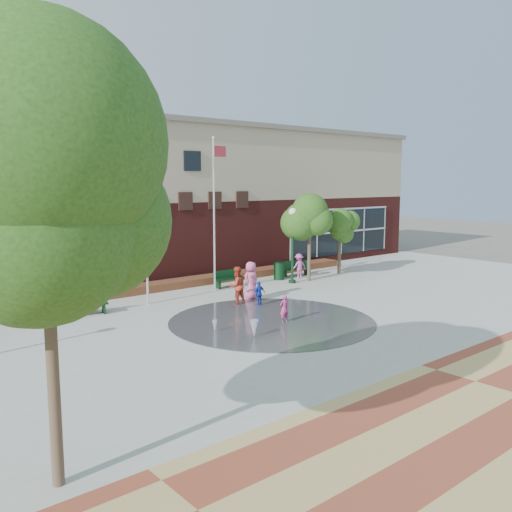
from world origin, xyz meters
TOP-DOWN VIEW (x-y plane):
  - ground at (0.00, 0.00)m, footprint 120.00×120.00m
  - plaza_concrete at (0.00, 4.00)m, footprint 46.00×18.00m
  - splash_pad at (0.00, 3.00)m, footprint 8.40×8.40m
  - library_building at (0.00, 17.48)m, footprint 44.40×10.40m
  - flower_bed at (0.00, 11.60)m, footprint 26.00×1.20m
  - flagpole_left at (-2.30, 9.05)m, footprint 1.04×0.37m
  - flagpole_right at (1.97, 9.66)m, footprint 0.97×0.23m
  - lamp_right at (6.46, 8.54)m, footprint 0.45×0.45m
  - bench_left at (-5.46, 8.85)m, footprint 1.97×0.89m
  - bench_mid at (3.05, 9.90)m, footprint 1.83×0.51m
  - bench_right at (8.19, 10.06)m, footprint 1.90×0.90m
  - trash_can at (6.61, 9.80)m, footprint 0.66×0.66m
  - tree_big_left at (-11.06, -3.40)m, footprint 5.25×5.25m
  - tree_mid at (7.68, 8.43)m, footprint 2.81×2.81m
  - tree_small_right at (10.88, 8.96)m, footprint 2.34×2.34m
  - water_jet_a at (-2.04, 1.68)m, footprint 0.33×0.33m
  - water_jet_b at (-2.74, 3.17)m, footprint 0.20×0.20m
  - child_splash at (0.27, 2.56)m, footprint 0.43×0.29m
  - adult_red at (0.81, 6.36)m, footprint 0.87×0.68m
  - adult_pink at (2.03, 6.80)m, footprint 0.94×0.65m
  - child_blue at (1.44, 5.50)m, footprint 0.67×0.28m
  - person_bench at (7.83, 9.40)m, footprint 1.03×0.71m

SIDE VIEW (x-z plane):
  - ground at x=0.00m, z-range 0.00..0.00m
  - flower_bed at x=0.00m, z-range -0.20..0.20m
  - water_jet_a at x=-2.04m, z-range -0.32..0.32m
  - water_jet_b at x=-2.74m, z-range -0.22..0.22m
  - plaza_concrete at x=0.00m, z-range 0.00..0.01m
  - splash_pad at x=0.00m, z-range 0.00..0.01m
  - bench_mid at x=3.05m, z-range -0.16..0.76m
  - bench_right at x=8.19m, z-range -0.16..0.76m
  - bench_left at x=-5.46m, z-range -0.17..0.79m
  - trash_can at x=6.61m, z-range 0.01..1.09m
  - child_blue at x=1.44m, z-range 0.00..1.15m
  - child_splash at x=0.27m, z-range 0.00..1.15m
  - person_bench at x=7.83m, z-range 0.00..1.46m
  - adult_red at x=0.81m, z-range 0.00..1.79m
  - adult_pink at x=2.03m, z-range 0.00..1.85m
  - lamp_right at x=6.46m, z-range 0.51..4.73m
  - tree_small_right at x=10.88m, z-range 0.92..4.91m
  - tree_mid at x=7.68m, z-range 1.08..5.83m
  - flagpole_right at x=1.97m, z-range 0.47..8.40m
  - library_building at x=0.00m, z-range 0.04..9.24m
  - flagpole_left at x=-2.30m, z-range 0.52..9.62m
  - tree_big_left at x=-11.06m, z-range 1.80..10.20m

